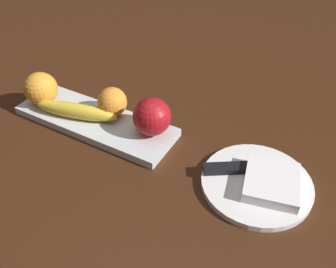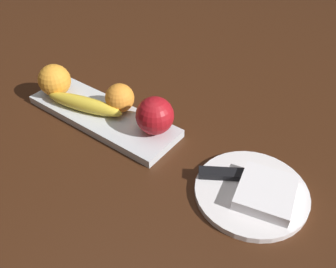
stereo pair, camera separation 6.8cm
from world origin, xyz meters
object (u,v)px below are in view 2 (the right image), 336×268
apple (155,116)px  dinner_plate (251,192)px  fruit_tray (102,116)px  orange_near_apple (53,81)px  orange_near_banana (120,98)px  folded_napkin (266,192)px  knife (231,175)px  banana (84,104)px

apple → dinner_plate: bearing=-5.2°
fruit_tray → orange_near_apple: 0.15m
apple → dinner_plate: (0.24, -0.02, -0.05)m
orange_near_apple → orange_near_banana: (0.17, 0.05, -0.01)m
orange_near_banana → folded_napkin: (0.37, -0.03, -0.03)m
dinner_plate → folded_napkin: bearing=-0.0°
fruit_tray → folded_napkin: size_ratio=3.54×
orange_near_apple → orange_near_banana: bearing=15.7°
apple → knife: apple is taller
apple → folded_napkin: size_ratio=0.76×
banana → orange_near_apple: (-0.10, 0.00, 0.02)m
orange_near_banana → apple: bearing=-6.0°
banana → dinner_plate: bearing=168.6°
banana → knife: bearing=169.9°
dinner_plate → knife: bearing=171.6°
orange_near_apple → orange_near_banana: 0.17m
orange_near_apple → dinner_plate: orange_near_apple is taller
fruit_tray → banana: 0.05m
apple → fruit_tray: bearing=-171.1°
dinner_plate → knife: knife is taller
fruit_tray → orange_near_apple: bearing=-174.2°
banana → knife: 0.36m
banana → orange_near_apple: bearing=-15.2°
banana → fruit_tray: bearing=-168.6°
dinner_plate → knife: (-0.05, 0.01, 0.01)m
dinner_plate → knife: size_ratio=1.24×
orange_near_banana → banana: bearing=-142.0°
apple → banana: bearing=-167.5°
apple → dinner_plate: apple is taller
knife → banana: bearing=151.1°
banana → orange_near_banana: size_ratio=2.96×
banana → knife: (0.36, 0.02, -0.02)m
apple → banana: size_ratio=0.41×
folded_napkin → knife: bearing=174.6°
orange_near_apple → banana: bearing=-1.4°
orange_near_apple → orange_near_banana: orange_near_apple is taller
dinner_plate → folded_napkin: 0.03m
banana → apple: bearing=178.7°
fruit_tray → banana: banana is taller
fruit_tray → folded_napkin: folded_napkin is taller
apple → orange_near_apple: (-0.28, -0.04, -0.00)m
fruit_tray → knife: knife is taller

